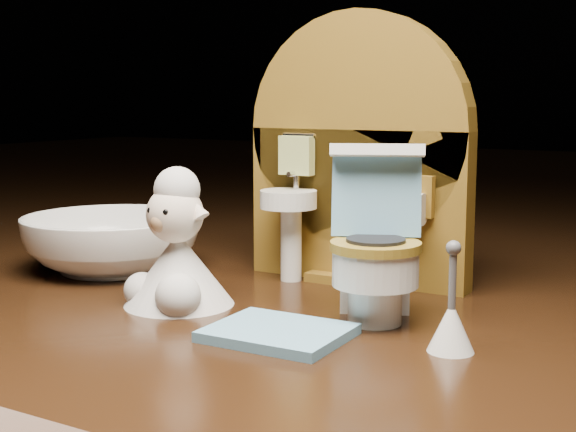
# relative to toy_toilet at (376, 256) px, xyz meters

# --- Properties ---
(backdrop_panel) EXTENTS (0.13, 0.05, 0.15)m
(backdrop_panel) POSITION_rel_toy_toilet_xyz_m (-0.04, 0.07, 0.04)
(backdrop_panel) COLOR brown
(backdrop_panel) RESTS_ON ground
(toy_toilet) EXTENTS (0.05, 0.06, 0.08)m
(toy_toilet) POSITION_rel_toy_toilet_xyz_m (0.00, 0.00, 0.00)
(toy_toilet) COLOR white
(toy_toilet) RESTS_ON ground
(bath_mat) EXTENTS (0.06, 0.05, 0.00)m
(bath_mat) POSITION_rel_toy_toilet_xyz_m (-0.02, -0.05, -0.03)
(bath_mat) COLOR #659EBE
(bath_mat) RESTS_ON ground
(toilet_brush) EXTENTS (0.02, 0.02, 0.05)m
(toilet_brush) POSITION_rel_toy_toilet_xyz_m (0.05, -0.03, -0.02)
(toilet_brush) COLOR white
(toilet_brush) RESTS_ON ground
(plush_lamb) EXTENTS (0.06, 0.06, 0.07)m
(plush_lamb) POSITION_rel_toy_toilet_xyz_m (-0.10, -0.03, -0.01)
(plush_lamb) COLOR silver
(plush_lamb) RESTS_ON ground
(ceramic_bowl) EXTENTS (0.12, 0.12, 0.03)m
(ceramic_bowl) POSITION_rel_toy_toilet_xyz_m (-0.18, 0.02, -0.01)
(ceramic_bowl) COLOR white
(ceramic_bowl) RESTS_ON ground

